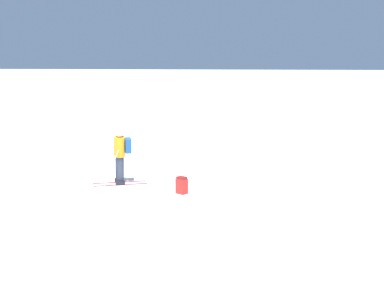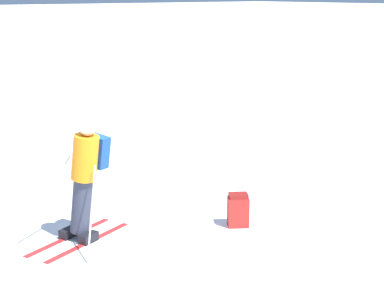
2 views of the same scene
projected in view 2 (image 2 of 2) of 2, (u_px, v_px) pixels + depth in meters
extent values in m
plane|color=white|center=(117.00, 263.00, 8.15)|extent=(300.00, 300.00, 0.00)
cube|color=red|center=(69.00, 237.00, 8.99)|extent=(0.64, 1.60, 0.01)
cube|color=red|center=(89.00, 242.00, 8.80)|extent=(0.64, 1.60, 0.01)
cube|color=black|center=(69.00, 232.00, 8.97)|extent=(0.23, 0.31, 0.12)
cube|color=black|center=(89.00, 237.00, 8.79)|extent=(0.23, 0.31, 0.12)
cylinder|color=#2D3342|center=(81.00, 205.00, 8.74)|extent=(0.44, 0.37, 0.81)
cylinder|color=orange|center=(85.00, 157.00, 8.53)|extent=(0.51, 0.46, 0.65)
sphere|color=tan|center=(87.00, 128.00, 8.40)|extent=(0.31, 0.29, 0.25)
sphere|color=silver|center=(87.00, 126.00, 8.39)|extent=(0.36, 0.34, 0.29)
cube|color=#194293|center=(98.00, 151.00, 8.73)|extent=(0.38, 0.28, 0.48)
cylinder|color=#B7B7BC|center=(43.00, 200.00, 8.68)|extent=(0.41, 0.70, 1.22)
cylinder|color=#B7B7BC|center=(91.00, 213.00, 8.26)|extent=(0.43, 0.42, 1.15)
cube|color=#AD231E|center=(238.00, 212.00, 9.37)|extent=(0.35, 0.37, 0.44)
cube|color=maroon|center=(238.00, 196.00, 9.31)|extent=(0.32, 0.33, 0.06)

